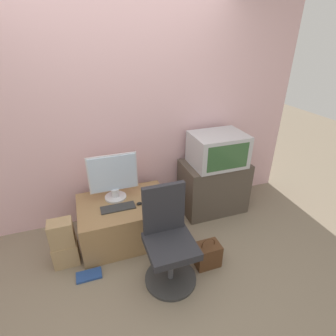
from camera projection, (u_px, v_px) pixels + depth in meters
name	position (u px, v px, depth m)	size (l,w,h in m)	color
ground_plane	(157.00, 294.00, 2.33)	(12.00, 12.00, 0.00)	#7F705B
wall_back	(119.00, 112.00, 2.84)	(4.40, 0.05, 2.60)	beige
desk	(125.00, 220.00, 2.89)	(0.96, 0.69, 0.46)	#937047
side_stand	(213.00, 186.00, 3.33)	(0.79, 0.50, 0.66)	#4C4238
main_monitor	(113.00, 177.00, 2.76)	(0.52, 0.23, 0.51)	silver
keyboard	(118.00, 208.00, 2.70)	(0.35, 0.13, 0.01)	#2D2D2D
mouse	(139.00, 204.00, 2.75)	(0.06, 0.04, 0.03)	black
crt_tv	(218.00, 150.00, 3.07)	(0.62, 0.48, 0.38)	#B7B7BC
office_chair	(169.00, 243.00, 2.33)	(0.48, 0.48, 0.93)	#333333
cardboard_box_lower	(66.00, 253.00, 2.60)	(0.24, 0.18, 0.24)	#A3845B
cardboard_box_upper	(61.00, 233.00, 2.48)	(0.22, 0.16, 0.27)	#A3845B
handbag	(207.00, 254.00, 2.58)	(0.24, 0.18, 0.33)	#4C2D19
book	(89.00, 275.00, 2.49)	(0.24, 0.13, 0.02)	navy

